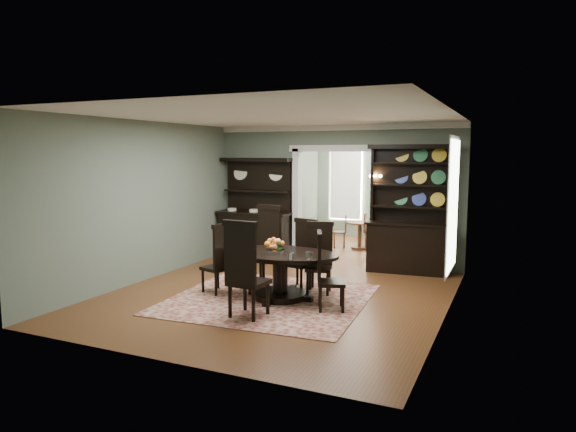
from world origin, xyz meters
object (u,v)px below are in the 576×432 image
at_px(dining_table, 280,266).
at_px(parlor_table, 360,231).
at_px(welsh_dresser, 408,226).
at_px(sideboard, 255,223).

relative_size(dining_table, parlor_table, 2.72).
bearing_deg(welsh_dresser, parlor_table, 123.71).
relative_size(sideboard, welsh_dresser, 0.89).
height_order(dining_table, welsh_dresser, welsh_dresser).
bearing_deg(dining_table, parlor_table, 87.38).
bearing_deg(dining_table, sideboard, 121.37).
xyz_separation_m(dining_table, parlor_table, (-0.05, 4.83, -0.09)).
height_order(sideboard, welsh_dresser, welsh_dresser).
relative_size(dining_table, welsh_dresser, 0.79).
relative_size(dining_table, sideboard, 0.89).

